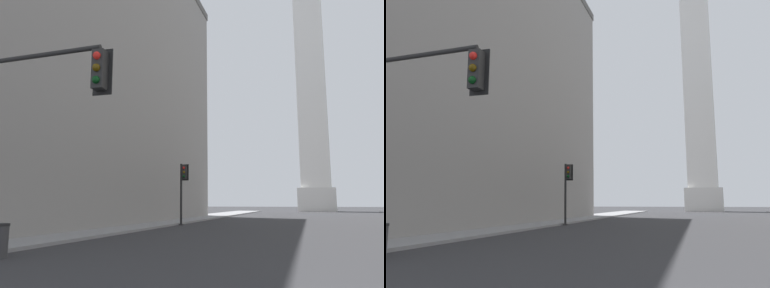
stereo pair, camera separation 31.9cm
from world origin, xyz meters
TOP-DOWN VIEW (x-y plane):
  - sidewalk_left at (-14.04, 30.20)m, footprint 5.00×100.67m
  - building_left at (-24.53, 26.21)m, footprint 20.53×42.38m
  - obelisk at (0.00, 83.90)m, footprint 7.67×7.67m
  - traffic_light_near_left at (-9.63, 6.85)m, footprint 5.19×0.51m
  - traffic_light_mid_left at (-11.10, 27.22)m, footprint 0.78×0.50m

SIDE VIEW (x-z plane):
  - sidewalk_left at x=-14.04m, z-range 0.00..0.15m
  - traffic_light_mid_left at x=-11.10m, z-range 0.80..5.75m
  - traffic_light_near_left at x=-9.63m, z-range 1.61..7.73m
  - building_left at x=-24.53m, z-range 0.01..28.84m
  - obelisk at x=0.00m, z-range -1.24..67.05m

